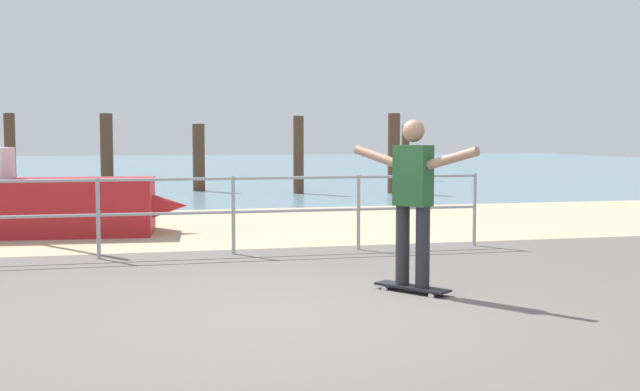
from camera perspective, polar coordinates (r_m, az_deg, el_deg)
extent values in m
cube|color=#605B56|center=(5.96, 0.87, -10.92)|extent=(24.00, 10.00, 0.04)
cube|color=tan|center=(13.73, -7.40, -2.26)|extent=(24.00, 6.00, 0.04)
cube|color=slate|center=(41.62, -11.46, 2.08)|extent=(72.00, 50.00, 0.04)
cylinder|color=#9EA0A5|center=(10.23, -15.94, -1.68)|extent=(0.05, 0.05, 1.05)
cylinder|color=#9EA0A5|center=(10.30, -6.37, -1.51)|extent=(0.05, 0.05, 1.05)
cylinder|color=#9EA0A5|center=(10.64, 2.84, -1.29)|extent=(0.05, 0.05, 1.05)
cylinder|color=#9EA0A5|center=(11.24, 11.26, -1.07)|extent=(0.05, 0.05, 1.05)
cylinder|color=#9EA0A5|center=(10.19, -16.00, 1.09)|extent=(10.29, 0.04, 0.04)
cylinder|color=#9EA0A5|center=(10.23, -15.95, -1.39)|extent=(10.29, 0.04, 0.04)
cube|color=#B21E23|center=(13.16, -21.76, -0.85)|extent=(4.50, 1.75, 0.90)
cone|color=#B21E23|center=(12.85, -12.15, -0.76)|extent=(1.16, 0.85, 0.77)
cube|color=black|center=(7.85, 6.77, -6.68)|extent=(0.63, 0.77, 0.02)
cylinder|color=silver|center=(7.77, 8.82, -7.13)|extent=(0.06, 0.07, 0.06)
cylinder|color=silver|center=(7.64, 8.17, -7.32)|extent=(0.06, 0.07, 0.06)
cylinder|color=silver|center=(8.08, 5.44, -6.66)|extent=(0.06, 0.07, 0.06)
cylinder|color=silver|center=(7.95, 4.76, -6.83)|extent=(0.06, 0.07, 0.06)
cylinder|color=#26262B|center=(7.72, 7.53, -3.78)|extent=(0.14, 0.14, 0.80)
cylinder|color=#26262B|center=(7.85, 6.07, -3.62)|extent=(0.14, 0.14, 0.80)
cube|color=#26592D|center=(7.72, 6.84, 1.45)|extent=(0.37, 0.41, 0.60)
sphere|color=#9E755B|center=(7.71, 6.87, 4.72)|extent=(0.22, 0.22, 0.22)
cylinder|color=#9E755B|center=(7.47, 9.68, 2.70)|extent=(0.39, 0.50, 0.23)
cylinder|color=#9E755B|center=(7.97, 4.20, 2.85)|extent=(0.39, 0.50, 0.23)
cylinder|color=#513826|center=(23.23, -21.76, 2.89)|extent=(0.30, 0.30, 2.22)
cylinder|color=#513826|center=(23.50, -15.36, 3.09)|extent=(0.37, 0.37, 2.25)
cylinder|color=#513826|center=(22.48, -8.88, 2.75)|extent=(0.35, 0.35, 1.94)
cylinder|color=#513826|center=(21.24, -1.59, 2.98)|extent=(0.29, 0.29, 2.14)
cylinder|color=#513826|center=(21.45, 5.43, 3.07)|extent=(0.34, 0.34, 2.21)
cylinder|color=#513826|center=(28.19, 6.28, 3.11)|extent=(0.29, 0.29, 1.96)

